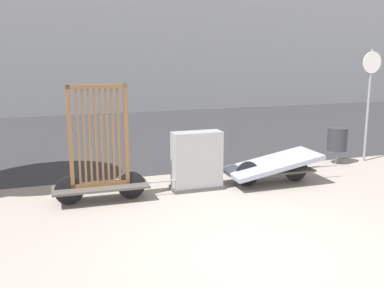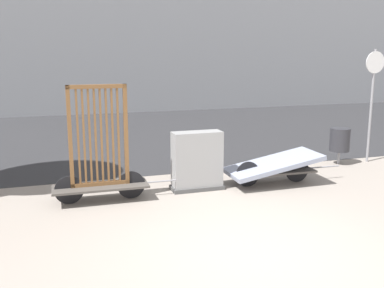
{
  "view_description": "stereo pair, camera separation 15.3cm",
  "coord_description": "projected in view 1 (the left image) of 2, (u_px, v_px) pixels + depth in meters",
  "views": [
    {
      "loc": [
        -2.71,
        -5.1,
        2.68
      ],
      "look_at": [
        0.0,
        2.85,
        0.96
      ],
      "focal_mm": 42.0,
      "sensor_mm": 36.0,
      "label": 1
    },
    {
      "loc": [
        -2.57,
        -5.14,
        2.68
      ],
      "look_at": [
        0.0,
        2.85,
        0.96
      ],
      "focal_mm": 42.0,
      "sensor_mm": 36.0,
      "label": 2
    }
  ],
  "objects": [
    {
      "name": "sign_post",
      "position": [
        369.0,
        91.0,
        10.92
      ],
      "size": [
        0.52,
        0.06,
        2.75
      ],
      "color": "gray",
      "rests_on": "ground_plane"
    },
    {
      "name": "utility_cabinet",
      "position": [
        197.0,
        163.0,
        8.84
      ],
      "size": [
        1.04,
        0.43,
        1.16
      ],
      "color": "#4C4C4C",
      "rests_on": "ground_plane"
    },
    {
      "name": "road_strip",
      "position": [
        127.0,
        134.0,
        14.95
      ],
      "size": [
        56.0,
        10.59,
        0.01
      ],
      "color": "#2D2D30",
      "rests_on": "ground_plane"
    },
    {
      "name": "trash_bin",
      "position": [
        337.0,
        139.0,
        10.9
      ],
      "size": [
        0.47,
        0.47,
        0.88
      ],
      "color": "gray",
      "rests_on": "ground_plane"
    },
    {
      "name": "ground_plane",
      "position": [
        259.0,
        252.0,
        6.12
      ],
      "size": [
        60.0,
        60.0,
        0.0
      ],
      "primitive_type": "plane",
      "color": "gray"
    },
    {
      "name": "bike_cart_with_mattress",
      "position": [
        273.0,
        166.0,
        9.24
      ],
      "size": [
        2.52,
        1.0,
        0.65
      ],
      "rotation": [
        0.0,
        0.0,
        -0.02
      ],
      "color": "#4C4742",
      "rests_on": "ground_plane"
    },
    {
      "name": "bike_cart_with_bedframe",
      "position": [
        100.0,
        164.0,
        8.07
      ],
      "size": [
        2.42,
        0.64,
        2.13
      ],
      "rotation": [
        0.0,
        0.0,
        -0.02
      ],
      "color": "#4C4742",
      "rests_on": "ground_plane"
    }
  ]
}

